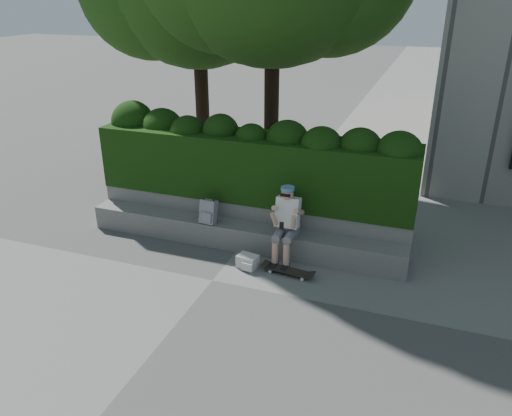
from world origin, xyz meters
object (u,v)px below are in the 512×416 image
at_px(person, 287,221).
at_px(skateboard, 288,271).
at_px(backpack_ground, 248,261).
at_px(backpack_plaid, 208,212).

height_order(person, skateboard, person).
xyz_separation_m(person, backpack_ground, (-0.54, -0.46, -0.64)).
relative_size(skateboard, backpack_plaid, 1.91).
bearing_deg(person, backpack_plaid, 176.92).
xyz_separation_m(skateboard, backpack_plaid, (-1.69, 0.54, 0.60)).
bearing_deg(backpack_plaid, person, 1.87).
bearing_deg(skateboard, backpack_ground, -174.42).
distance_m(person, backpack_ground, 0.96).
bearing_deg(person, skateboard, -68.71).
relative_size(backpack_plaid, backpack_ground, 1.27).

